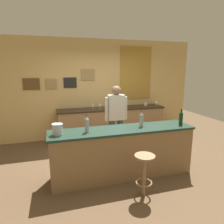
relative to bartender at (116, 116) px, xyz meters
The scene contains 14 objects.
ground_plane 1.07m from the bartender, 107.59° to the right, with size 10.00×10.00×0.00m, color brown.
back_wall 1.61m from the bartender, 94.86° to the left, with size 6.00×0.09×2.80m.
bar_counter 1.03m from the bartender, 99.95° to the right, with size 2.64×0.60×0.92m.
side_counter 1.28m from the bartender, 78.12° to the left, with size 3.04×0.56×0.90m.
bartender is the anchor object (origin of this frame).
bar_stool 1.65m from the bartender, 91.41° to the right, with size 0.32×0.32×0.68m.
wine_bottle_a 1.23m from the bartender, 131.66° to the right, with size 0.07×0.07×0.31m.
wine_bottle_b 0.90m from the bartender, 75.58° to the right, with size 0.07×0.07×0.31m.
wine_bottle_c 1.40m from the bartender, 43.98° to the right, with size 0.07×0.07×0.31m.
ice_bucket 1.59m from the bartender, 144.96° to the right, with size 0.19×0.19×0.19m.
wine_glass_a 1.29m from the bartender, 102.70° to the left, with size 0.07×0.07×0.16m.
wine_glass_b 1.21m from the bartender, 94.25° to the left, with size 0.07×0.07×0.16m.
wine_glass_c 2.03m from the bartender, 35.40° to the left, with size 0.07×0.07×0.16m.
coffee_mug 1.78m from the bartender, 42.40° to the left, with size 0.12×0.08×0.09m.
Camera 1 is at (-1.19, -3.70, 1.98)m, focal length 32.31 mm.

